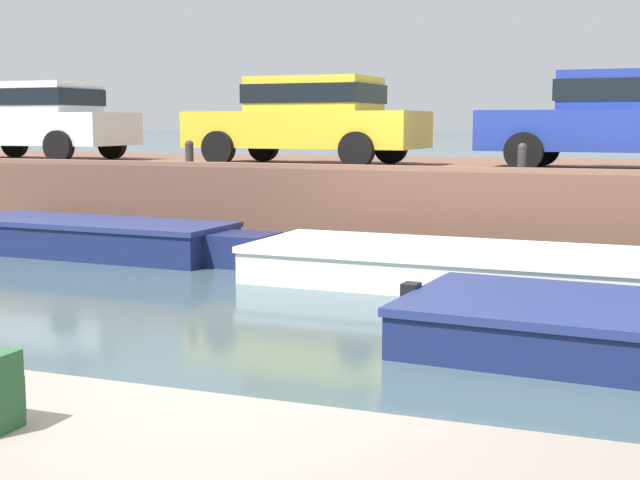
# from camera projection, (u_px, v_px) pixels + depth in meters

# --- Properties ---
(ground_plane) EXTENTS (400.00, 400.00, 0.00)m
(ground_plane) POSITION_uv_depth(u_px,v_px,m) (429.00, 335.00, 8.91)
(ground_plane) COLOR #3D5156
(far_quay_wall) EXTENTS (60.00, 6.00, 1.37)m
(far_quay_wall) POSITION_uv_depth(u_px,v_px,m) (535.00, 202.00, 16.04)
(far_quay_wall) COLOR brown
(far_quay_wall) RESTS_ON ground
(far_wall_coping) EXTENTS (60.00, 0.24, 0.08)m
(far_wall_coping) POSITION_uv_depth(u_px,v_px,m) (510.00, 170.00, 13.28)
(far_wall_coping) COLOR brown
(far_wall_coping) RESTS_ON far_quay_wall
(boat_moored_west_navy) EXTENTS (5.54, 1.79, 0.56)m
(boat_moored_west_navy) POSITION_uv_depth(u_px,v_px,m) (106.00, 238.00, 14.22)
(boat_moored_west_navy) COLOR navy
(boat_moored_west_navy) RESTS_ON ground
(boat_moored_central_white) EXTENTS (6.93, 2.32, 0.49)m
(boat_moored_central_white) POSITION_uv_depth(u_px,v_px,m) (489.00, 268.00, 11.49)
(boat_moored_central_white) COLOR white
(boat_moored_central_white) RESTS_ON ground
(car_leftmost_white) EXTENTS (4.01, 1.94, 1.54)m
(car_leftmost_white) POSITION_uv_depth(u_px,v_px,m) (36.00, 117.00, 17.91)
(car_leftmost_white) COLOR white
(car_leftmost_white) RESTS_ON far_quay_wall
(car_left_inner_yellow) EXTENTS (4.26, 2.06, 1.54)m
(car_left_inner_yellow) POSITION_uv_depth(u_px,v_px,m) (309.00, 117.00, 15.81)
(car_left_inner_yellow) COLOR yellow
(car_left_inner_yellow) RESTS_ON far_quay_wall
(car_centre_blue) EXTENTS (4.32, 2.05, 1.54)m
(car_centre_blue) POSITION_uv_depth(u_px,v_px,m) (624.00, 116.00, 13.94)
(car_centre_blue) COLOR #233893
(car_centre_blue) RESTS_ON far_quay_wall
(mooring_bollard_west) EXTENTS (0.15, 0.15, 0.44)m
(mooring_bollard_west) POSITION_uv_depth(u_px,v_px,m) (189.00, 152.00, 15.32)
(mooring_bollard_west) COLOR #2D2B28
(mooring_bollard_west) RESTS_ON far_quay_wall
(mooring_bollard_mid) EXTENTS (0.15, 0.15, 0.44)m
(mooring_bollard_mid) POSITION_uv_depth(u_px,v_px,m) (522.00, 157.00, 13.32)
(mooring_bollard_mid) COLOR #2D2B28
(mooring_bollard_mid) RESTS_ON far_quay_wall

